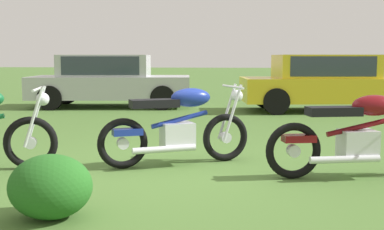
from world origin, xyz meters
The scene contains 6 objects.
ground_plane centered at (0.00, 0.00, 0.00)m, with size 120.00×120.00×0.00m, color #476B2D.
motorcycle_blue centered at (0.08, 0.28, 0.49)m, with size 1.83×1.12×1.02m.
motorcycle_maroon centered at (2.22, -0.10, 0.48)m, with size 2.07×0.86×1.02m.
car_silver centered at (-2.90, 7.32, 0.80)m, with size 4.52×2.37×1.43m.
car_yellow centered at (2.92, 6.95, 0.80)m, with size 4.61×2.30×1.43m.
shrub_low centered at (-0.68, -1.92, 0.27)m, with size 0.71×0.65×0.55m.
Camera 1 is at (0.99, -5.77, 1.36)m, focal length 45.60 mm.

